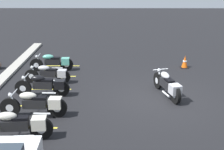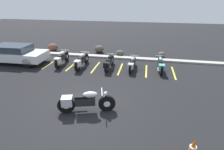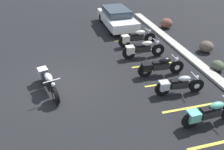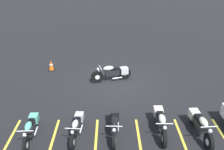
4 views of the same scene
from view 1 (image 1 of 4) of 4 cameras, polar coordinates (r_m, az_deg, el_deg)
name	(u,v)px [view 1 (image 1 of 4)]	position (r m, az deg, el deg)	size (l,w,h in m)	color
ground	(158,98)	(12.37, 8.43, -4.15)	(60.00, 60.00, 0.00)	black
motorcycle_silver_featured	(168,85)	(12.40, 10.14, -1.78)	(2.26, 0.93, 0.91)	black
parked_bike_0	(17,125)	(9.57, -16.93, -8.77)	(0.64, 2.29, 0.90)	black
parked_bike_1	(37,104)	(10.83, -13.61, -5.17)	(0.64, 2.28, 0.90)	black
parked_bike_2	(45,85)	(12.53, -12.19, -1.84)	(0.61, 2.18, 0.86)	black
parked_bike_3	(50,74)	(13.93, -11.34, 0.20)	(0.57, 2.04, 0.80)	black
parked_bike_4	(54,62)	(15.61, -10.62, 2.32)	(0.60, 2.12, 0.83)	black
traffic_cone	(185,62)	(16.30, 13.16, 2.33)	(0.40, 0.40, 0.64)	black
stall_line_1	(24,128)	(10.41, -15.73, -9.28)	(0.10, 2.10, 0.00)	gold
stall_line_2	(37,106)	(11.87, -13.58, -5.50)	(0.10, 2.10, 0.00)	gold
stall_line_3	(46,89)	(13.38, -11.93, -2.56)	(0.10, 2.10, 0.00)	gold
stall_line_4	(54,76)	(14.93, -10.63, -0.22)	(0.10, 2.10, 0.00)	gold
stall_line_5	(60,66)	(16.50, -9.57, 1.68)	(0.10, 2.10, 0.00)	gold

